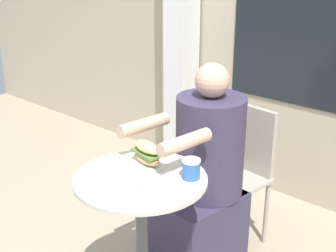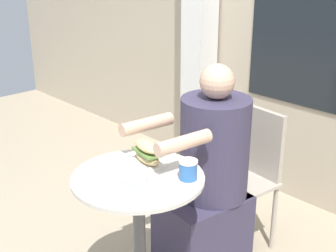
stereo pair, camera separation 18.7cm
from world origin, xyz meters
name	(u,v)px [view 2 (the right image)]	position (x,y,z in m)	size (l,w,h in m)	color
storefront_wall	(329,7)	(0.00, 1.61, 1.40)	(8.00, 0.09, 2.80)	#B7A88E
lattice_pillar	(200,24)	(-0.97, 1.45, 1.20)	(0.20, 0.20, 2.40)	silver
cafe_table	(139,215)	(0.00, 0.00, 0.55)	(0.63, 0.63, 0.76)	beige
diner_chair	(249,166)	(0.00, 0.86, 0.52)	(0.42, 0.42, 0.87)	#ADA393
seated_diner	(208,185)	(-0.01, 0.52, 0.52)	(0.44, 0.70, 1.20)	#38334C
sandwich_on_plate	(147,154)	(-0.07, 0.12, 0.81)	(0.20, 0.20, 0.12)	white
drink_cup	(188,170)	(0.18, 0.15, 0.80)	(0.09, 0.09, 0.09)	#336BB7
napkin_box	(134,183)	(0.09, -0.09, 0.79)	(0.10, 0.10, 0.06)	silver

